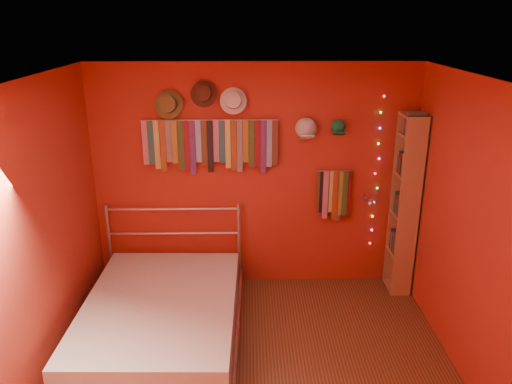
{
  "coord_description": "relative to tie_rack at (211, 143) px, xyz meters",
  "views": [
    {
      "loc": [
        -0.07,
        -3.45,
        2.94
      ],
      "look_at": [
        0.0,
        0.9,
        1.39
      ],
      "focal_mm": 35.0,
      "sensor_mm": 36.0,
      "label": 1
    }
  ],
  "objects": [
    {
      "name": "ground",
      "position": [
        0.46,
        -1.68,
        -1.67
      ],
      "size": [
        3.5,
        3.5,
        0.0
      ],
      "primitive_type": "plane",
      "color": "#532D1C",
      "rests_on": "ground"
    },
    {
      "name": "back_wall",
      "position": [
        0.46,
        0.07,
        -0.42
      ],
      "size": [
        3.5,
        0.02,
        2.5
      ],
      "primitive_type": "cube",
      "color": "maroon",
      "rests_on": "ground"
    },
    {
      "name": "right_wall",
      "position": [
        2.21,
        -1.68,
        -0.42
      ],
      "size": [
        0.02,
        3.5,
        2.5
      ],
      "primitive_type": "cube",
      "color": "maroon",
      "rests_on": "ground"
    },
    {
      "name": "left_wall",
      "position": [
        -1.29,
        -1.68,
        -0.42
      ],
      "size": [
        0.02,
        3.5,
        2.5
      ],
      "primitive_type": "cube",
      "color": "maroon",
      "rests_on": "ground"
    },
    {
      "name": "ceiling",
      "position": [
        0.46,
        -1.68,
        0.83
      ],
      "size": [
        3.5,
        3.5,
        0.02
      ],
      "primitive_type": "cube",
      "color": "white",
      "rests_on": "back_wall"
    },
    {
      "name": "tie_rack",
      "position": [
        0.0,
        0.0,
        0.0
      ],
      "size": [
        1.45,
        0.03,
        0.59
      ],
      "color": "silver",
      "rests_on": "back_wall"
    },
    {
      "name": "small_tie_rack",
      "position": [
        1.33,
        0.0,
        -0.57
      ],
      "size": [
        0.4,
        0.03,
        0.58
      ],
      "color": "silver",
      "rests_on": "back_wall"
    },
    {
      "name": "fedora_olive",
      "position": [
        -0.42,
        -0.03,
        0.42
      ],
      "size": [
        0.3,
        0.16,
        0.29
      ],
      "rotation": [
        1.36,
        0.0,
        0.0
      ],
      "color": "brown",
      "rests_on": "back_wall"
    },
    {
      "name": "fedora_brown",
      "position": [
        -0.06,
        -0.03,
        0.52
      ],
      "size": [
        0.27,
        0.15,
        0.27
      ],
      "rotation": [
        1.36,
        0.0,
        0.0
      ],
      "color": "#4A281A",
      "rests_on": "back_wall"
    },
    {
      "name": "fedora_white",
      "position": [
        0.25,
        -0.03,
        0.45
      ],
      "size": [
        0.28,
        0.15,
        0.27
      ],
      "rotation": [
        1.36,
        0.0,
        0.0
      ],
      "color": "silver",
      "rests_on": "back_wall"
    },
    {
      "name": "cap_white",
      "position": [
        1.0,
        0.01,
        0.15
      ],
      "size": [
        0.2,
        0.25,
        0.2
      ],
      "color": "silver",
      "rests_on": "back_wall"
    },
    {
      "name": "cap_green",
      "position": [
        1.34,
        0.01,
        0.17
      ],
      "size": [
        0.17,
        0.21,
        0.17
      ],
      "color": "#1B7A4A",
      "rests_on": "back_wall"
    },
    {
      "name": "fairy_lights",
      "position": [
        1.79,
        0.03,
        -0.35
      ],
      "size": [
        0.06,
        0.02,
        1.7
      ],
      "color": "#FF3333",
      "rests_on": "back_wall"
    },
    {
      "name": "reading_lamp",
      "position": [
        1.7,
        -0.17,
        -0.62
      ],
      "size": [
        0.07,
        0.3,
        0.09
      ],
      "color": "silver",
      "rests_on": "back_wall"
    },
    {
      "name": "bookshelf",
      "position": [
        2.12,
        -0.15,
        -0.65
      ],
      "size": [
        0.25,
        0.34,
        2.0
      ],
      "color": "#A27949",
      "rests_on": "ground"
    },
    {
      "name": "bed",
      "position": [
        -0.44,
        -1.07,
        -1.44
      ],
      "size": [
        1.53,
        2.06,
        0.99
      ],
      "rotation": [
        0.0,
        0.0,
        -0.02
      ],
      "color": "silver",
      "rests_on": "ground"
    }
  ]
}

